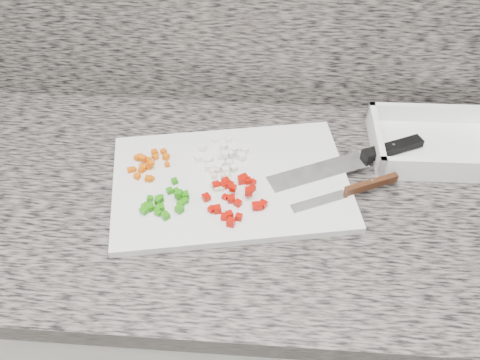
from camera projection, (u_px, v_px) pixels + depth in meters
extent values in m
cube|color=silver|center=(241.00, 317.00, 1.38)|extent=(3.92, 0.62, 0.86)
cube|color=#67615B|center=(241.00, 199.00, 1.06)|extent=(3.96, 0.64, 0.04)
cube|color=white|center=(231.00, 182.00, 1.06)|extent=(0.51, 0.39, 0.02)
cube|color=#D35804|center=(166.00, 157.00, 1.09)|extent=(0.01, 0.01, 0.01)
cube|color=#D35804|center=(142.00, 166.00, 1.07)|extent=(0.01, 0.01, 0.01)
cube|color=#D35804|center=(133.00, 169.00, 1.06)|extent=(0.01, 0.01, 0.01)
cube|color=#D35804|center=(137.00, 158.00, 1.09)|extent=(0.01, 0.01, 0.01)
cube|color=#D35804|center=(137.00, 176.00, 1.05)|extent=(0.01, 0.01, 0.01)
cube|color=#D35804|center=(164.00, 152.00, 1.10)|extent=(0.01, 0.01, 0.01)
cube|color=#D35804|center=(143.00, 168.00, 1.07)|extent=(0.01, 0.01, 0.01)
cube|color=#D35804|center=(140.00, 157.00, 1.09)|extent=(0.01, 0.01, 0.01)
cube|color=#D35804|center=(149.00, 167.00, 1.07)|extent=(0.01, 0.01, 0.01)
cube|color=#D35804|center=(152.00, 179.00, 1.05)|extent=(0.01, 0.01, 0.01)
cube|color=#D35804|center=(151.00, 164.00, 1.06)|extent=(0.01, 0.01, 0.01)
cube|color=#D35804|center=(148.00, 165.00, 1.07)|extent=(0.01, 0.01, 0.01)
cube|color=#D35804|center=(143.00, 158.00, 1.07)|extent=(0.01, 0.01, 0.01)
cube|color=#D35804|center=(155.00, 157.00, 1.09)|extent=(0.02, 0.02, 0.01)
cube|color=#D35804|center=(151.00, 163.00, 1.06)|extent=(0.01, 0.01, 0.01)
cube|color=#D35804|center=(148.00, 161.00, 1.08)|extent=(0.01, 0.01, 0.01)
cube|color=#D35804|center=(155.00, 153.00, 1.10)|extent=(0.02, 0.02, 0.01)
cube|color=#D35804|center=(167.00, 164.00, 1.07)|extent=(0.01, 0.01, 0.01)
cube|color=#D35804|center=(148.00, 178.00, 1.04)|extent=(0.01, 0.01, 0.01)
cube|color=#D35804|center=(141.00, 170.00, 1.06)|extent=(0.01, 0.01, 0.01)
cube|color=#D35804|center=(130.00, 170.00, 1.06)|extent=(0.01, 0.01, 0.01)
cube|color=white|center=(226.00, 170.00, 1.06)|extent=(0.02, 0.02, 0.01)
cube|color=white|center=(213.00, 171.00, 1.06)|extent=(0.01, 0.01, 0.01)
cube|color=white|center=(209.00, 160.00, 1.08)|extent=(0.02, 0.02, 0.01)
cube|color=white|center=(208.00, 160.00, 1.08)|extent=(0.01, 0.01, 0.01)
cube|color=white|center=(221.00, 157.00, 1.09)|extent=(0.01, 0.01, 0.01)
cube|color=white|center=(199.00, 158.00, 1.09)|extent=(0.02, 0.02, 0.01)
cube|color=white|center=(222.00, 163.00, 1.08)|extent=(0.01, 0.01, 0.01)
cube|color=white|center=(224.00, 146.00, 1.10)|extent=(0.02, 0.02, 0.01)
cube|color=white|center=(233.00, 168.00, 1.07)|extent=(0.02, 0.02, 0.01)
cube|color=white|center=(229.00, 163.00, 1.08)|extent=(0.01, 0.01, 0.01)
cube|color=white|center=(234.00, 150.00, 1.09)|extent=(0.01, 0.01, 0.01)
cube|color=white|center=(209.00, 167.00, 1.07)|extent=(0.02, 0.02, 0.01)
cube|color=white|center=(229.00, 138.00, 1.13)|extent=(0.01, 0.01, 0.01)
cube|color=white|center=(215.00, 140.00, 1.13)|extent=(0.01, 0.01, 0.01)
cube|color=white|center=(225.00, 154.00, 1.08)|extent=(0.01, 0.01, 0.01)
cube|color=white|center=(223.00, 157.00, 1.09)|extent=(0.01, 0.01, 0.01)
cube|color=white|center=(242.00, 156.00, 1.09)|extent=(0.02, 0.02, 0.01)
cube|color=white|center=(227.00, 173.00, 1.06)|extent=(0.01, 0.01, 0.01)
cube|color=white|center=(203.00, 147.00, 1.11)|extent=(0.02, 0.02, 0.01)
cube|color=white|center=(219.00, 166.00, 1.07)|extent=(0.01, 0.01, 0.01)
cube|color=white|center=(229.00, 139.00, 1.13)|extent=(0.01, 0.01, 0.01)
cube|color=white|center=(231.00, 154.00, 1.08)|extent=(0.01, 0.01, 0.01)
cube|color=white|center=(223.00, 157.00, 1.09)|extent=(0.01, 0.01, 0.01)
cube|color=white|center=(244.00, 150.00, 1.10)|extent=(0.02, 0.02, 0.01)
cube|color=#227E0B|center=(175.00, 181.00, 1.04)|extent=(0.01, 0.01, 0.01)
cube|color=#227E0B|center=(179.00, 209.00, 0.99)|extent=(0.02, 0.02, 0.01)
cube|color=#227E0B|center=(176.00, 191.00, 1.02)|extent=(0.01, 0.01, 0.01)
cube|color=#227E0B|center=(158.00, 210.00, 0.99)|extent=(0.01, 0.01, 0.01)
cube|color=#227E0B|center=(150.00, 206.00, 0.99)|extent=(0.01, 0.01, 0.01)
cube|color=#227E0B|center=(151.00, 208.00, 0.99)|extent=(0.02, 0.02, 0.01)
cube|color=#227E0B|center=(161.00, 198.00, 1.01)|extent=(0.01, 0.01, 0.01)
cube|color=#227E0B|center=(185.00, 195.00, 1.01)|extent=(0.02, 0.02, 0.01)
cube|color=#227E0B|center=(165.00, 216.00, 0.98)|extent=(0.02, 0.02, 0.01)
cube|color=#227E0B|center=(170.00, 191.00, 1.02)|extent=(0.02, 0.02, 0.01)
cube|color=#227E0B|center=(157.00, 201.00, 0.99)|extent=(0.01, 0.01, 0.01)
cube|color=#227E0B|center=(182.00, 199.00, 1.01)|extent=(0.01, 0.01, 0.01)
cube|color=#227E0B|center=(181.00, 204.00, 1.00)|extent=(0.02, 0.02, 0.01)
cube|color=#227E0B|center=(150.00, 199.00, 1.01)|extent=(0.01, 0.01, 0.01)
cube|color=#227E0B|center=(185.00, 201.00, 1.00)|extent=(0.01, 0.01, 0.01)
cube|color=#227E0B|center=(178.00, 194.00, 1.00)|extent=(0.01, 0.01, 0.01)
cube|color=#227E0B|center=(144.00, 210.00, 0.99)|extent=(0.02, 0.02, 0.01)
cube|color=#227E0B|center=(149.00, 207.00, 0.99)|extent=(0.01, 0.01, 0.01)
cube|color=#227E0B|center=(183.00, 200.00, 1.01)|extent=(0.01, 0.01, 0.01)
cube|color=#227E0B|center=(146.00, 207.00, 0.99)|extent=(0.02, 0.02, 0.01)
cube|color=#227E0B|center=(158.00, 200.00, 1.00)|extent=(0.01, 0.01, 0.01)
cube|color=#227E0B|center=(158.00, 213.00, 0.98)|extent=(0.01, 0.01, 0.01)
cube|color=#227E0B|center=(161.00, 207.00, 0.99)|extent=(0.02, 0.02, 0.01)
cube|color=#AA0B02|center=(263.00, 204.00, 1.00)|extent=(0.02, 0.02, 0.01)
cube|color=#AA0B02|center=(226.00, 182.00, 1.04)|extent=(0.02, 0.02, 0.01)
cube|color=#AA0B02|center=(256.00, 206.00, 0.99)|extent=(0.02, 0.02, 0.01)
cube|color=#AA0B02|center=(229.00, 214.00, 0.98)|extent=(0.02, 0.02, 0.01)
cube|color=#AA0B02|center=(231.00, 222.00, 0.96)|extent=(0.02, 0.02, 0.01)
cube|color=#AA0B02|center=(253.00, 182.00, 1.04)|extent=(0.01, 0.01, 0.01)
cube|color=#AA0B02|center=(225.00, 197.00, 1.01)|extent=(0.01, 0.01, 0.01)
cube|color=#AA0B02|center=(217.00, 209.00, 0.99)|extent=(0.02, 0.02, 0.01)
cube|color=#AA0B02|center=(248.00, 181.00, 1.04)|extent=(0.02, 0.02, 0.01)
cube|color=#AA0B02|center=(259.00, 206.00, 0.99)|extent=(0.02, 0.02, 0.01)
cube|color=#AA0B02|center=(244.00, 178.00, 1.04)|extent=(0.02, 0.02, 0.01)
cube|color=#AA0B02|center=(224.00, 217.00, 0.98)|extent=(0.01, 0.01, 0.01)
cube|color=#AA0B02|center=(238.00, 203.00, 1.00)|extent=(0.02, 0.02, 0.01)
cube|color=#AA0B02|center=(211.00, 209.00, 0.99)|extent=(0.02, 0.02, 0.01)
cube|color=#AA0B02|center=(231.00, 199.00, 1.01)|extent=(0.02, 0.02, 0.01)
cube|color=#AA0B02|center=(241.00, 180.00, 1.04)|extent=(0.02, 0.02, 0.01)
cube|color=#AA0B02|center=(206.00, 197.00, 1.01)|extent=(0.02, 0.02, 0.01)
cube|color=#AA0B02|center=(252.00, 188.00, 1.03)|extent=(0.02, 0.02, 0.01)
cube|color=#AA0B02|center=(224.00, 185.00, 1.03)|extent=(0.02, 0.02, 0.01)
cube|color=#AA0B02|center=(229.00, 184.00, 1.03)|extent=(0.02, 0.02, 0.01)
cube|color=#AA0B02|center=(249.00, 191.00, 1.01)|extent=(0.01, 0.01, 0.01)
cube|color=#AA0B02|center=(239.00, 217.00, 0.97)|extent=(0.01, 0.01, 0.01)
cube|color=#AA0B02|center=(216.00, 185.00, 1.03)|extent=(0.02, 0.02, 0.01)
cube|color=#AA0B02|center=(233.00, 188.00, 1.01)|extent=(0.01, 0.01, 0.01)
cube|color=beige|center=(217.00, 171.00, 1.06)|extent=(0.01, 0.01, 0.01)
cube|color=beige|center=(222.00, 189.00, 1.03)|extent=(0.01, 0.01, 0.01)
cube|color=beige|center=(228.00, 175.00, 1.05)|extent=(0.01, 0.01, 0.01)
cube|color=beige|center=(227.00, 185.00, 1.03)|extent=(0.01, 0.01, 0.01)
cube|color=beige|center=(218.00, 186.00, 1.03)|extent=(0.01, 0.01, 0.01)
cube|color=beige|center=(223.00, 175.00, 1.05)|extent=(0.01, 0.01, 0.01)
cube|color=beige|center=(213.00, 184.00, 1.04)|extent=(0.01, 0.01, 0.01)
cube|color=beige|center=(213.00, 176.00, 1.05)|extent=(0.01, 0.01, 0.01)
cube|color=beige|center=(227.00, 179.00, 1.05)|extent=(0.01, 0.01, 0.01)
cube|color=beige|center=(217.00, 189.00, 1.03)|extent=(0.01, 0.01, 0.01)
cube|color=beige|center=(219.00, 184.00, 1.04)|extent=(0.01, 0.01, 0.01)
cube|color=beige|center=(214.00, 184.00, 1.04)|extent=(0.01, 0.01, 0.01)
cube|color=beige|center=(224.00, 185.00, 1.04)|extent=(0.01, 0.01, 0.01)
cube|color=beige|center=(216.00, 182.00, 1.04)|extent=(0.01, 0.01, 0.01)
cube|color=beige|center=(226.00, 182.00, 1.04)|extent=(0.01, 0.01, 0.01)
cube|color=beige|center=(214.00, 176.00, 1.05)|extent=(0.01, 0.01, 0.01)
cube|color=white|center=(318.00, 172.00, 1.06)|extent=(0.21, 0.13, 0.00)
cube|color=black|center=(393.00, 148.00, 1.10)|extent=(0.13, 0.08, 0.02)
cylinder|color=white|center=(393.00, 145.00, 1.10)|extent=(0.01, 0.01, 0.00)
cube|color=white|center=(319.00, 202.00, 1.01)|extent=(0.11, 0.07, 0.00)
cube|color=#431F10|center=(371.00, 184.00, 1.03)|extent=(0.11, 0.06, 0.02)
cylinder|color=white|center=(372.00, 181.00, 1.02)|extent=(0.01, 0.01, 0.00)
cube|color=white|center=(433.00, 149.00, 1.13)|extent=(0.26, 0.19, 0.01)
cube|color=white|center=(428.00, 113.00, 1.17)|extent=(0.26, 0.02, 0.04)
cube|color=white|center=(446.00, 168.00, 1.05)|extent=(0.26, 0.02, 0.04)
cube|color=white|center=(376.00, 137.00, 1.11)|extent=(0.02, 0.19, 0.04)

